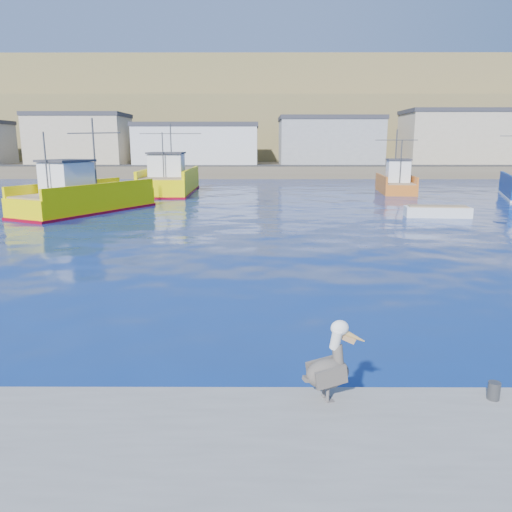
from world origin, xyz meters
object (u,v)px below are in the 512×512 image
at_px(boat_orange, 396,182).
at_px(skiff_mid, 437,213).
at_px(pelican, 330,366).
at_px(trawler_yellow_a, 83,198).
at_px(trawler_yellow_b, 170,181).

height_order(boat_orange, skiff_mid, boat_orange).
distance_m(boat_orange, pelican, 42.79).
bearing_deg(skiff_mid, boat_orange, 84.02).
height_order(trawler_yellow_a, skiff_mid, trawler_yellow_a).
distance_m(trawler_yellow_b, pelican, 42.05).
relative_size(trawler_yellow_a, boat_orange, 1.40).
height_order(trawler_yellow_a, pelican, trawler_yellow_a).
height_order(trawler_yellow_b, skiff_mid, trawler_yellow_b).
xyz_separation_m(trawler_yellow_a, pelican, (13.14, -26.61, 0.07)).
xyz_separation_m(trawler_yellow_b, skiff_mid, (20.10, -16.33, -0.83)).
distance_m(trawler_yellow_b, boat_orange, 21.82).
relative_size(trawler_yellow_b, pelican, 9.44).
relative_size(skiff_mid, pelican, 3.10).
bearing_deg(pelican, boat_orange, 73.49).
bearing_deg(boat_orange, pelican, -106.51).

